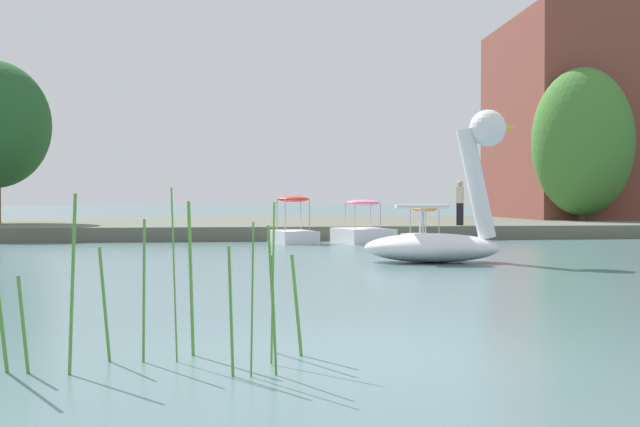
{
  "coord_description": "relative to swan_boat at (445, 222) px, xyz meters",
  "views": [
    {
      "loc": [
        -1.48,
        -7.55,
        1.46
      ],
      "look_at": [
        1.8,
        16.25,
        1.06
      ],
      "focal_mm": 46.09,
      "sensor_mm": 36.0,
      "label": 1
    }
  ],
  "objects": [
    {
      "name": "pedal_boat_orange",
      "position": [
        1.85,
        8.69,
        -0.53
      ],
      "size": [
        1.35,
        1.91,
        1.25
      ],
      "color": "white",
      "rests_on": "ground_plane"
    },
    {
      "name": "pedal_boat_red",
      "position": [
        -2.63,
        8.87,
        -0.48
      ],
      "size": [
        1.6,
        2.18,
        1.59
      ],
      "color": "white",
      "rests_on": "ground_plane"
    },
    {
      "name": "swan_boat",
      "position": [
        0.0,
        0.0,
        0.0
      ],
      "size": [
        3.62,
        2.18,
        3.55
      ],
      "color": "white",
      "rests_on": "ground_plane"
    },
    {
      "name": "tree_willow_near_path",
      "position": [
        11.49,
        16.92,
        3.16
      ],
      "size": [
        4.85,
        4.11,
        6.98
      ],
      "color": "#423323",
      "rests_on": "shore_bank_far"
    },
    {
      "name": "pedal_boat_pink",
      "position": [
        -0.29,
        8.71,
        -0.55
      ],
      "size": [
        1.94,
        2.59,
        1.46
      ],
      "color": "white",
      "rests_on": "ground_plane"
    },
    {
      "name": "shore_bank_far",
      "position": [
        -4.01,
        19.42,
        -0.69
      ],
      "size": [
        151.6,
        18.4,
        0.51
      ],
      "primitive_type": "cube",
      "color": "#5B6051",
      "rests_on": "ground_plane"
    },
    {
      "name": "person_on_path",
      "position": [
        3.88,
        11.15,
        0.46
      ],
      "size": [
        0.3,
        0.3,
        1.68
      ],
      "color": "black",
      "rests_on": "shore_bank_far"
    },
    {
      "name": "ground_plane",
      "position": [
        -4.01,
        -10.95,
        -0.94
      ],
      "size": [
        416.66,
        416.66,
        0.0
      ],
      "primitive_type": "plane",
      "color": "slate"
    },
    {
      "name": "reed_clump_foreground",
      "position": [
        -5.94,
        -11.19,
        -0.3
      ],
      "size": [
        2.71,
        1.18,
        1.57
      ],
      "color": "#568E38",
      "rests_on": "ground_plane"
    }
  ]
}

